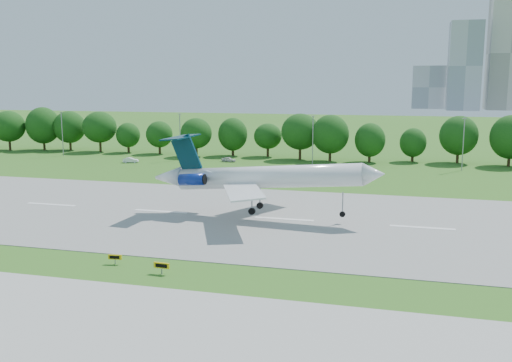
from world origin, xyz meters
The scene contains 10 objects.
ground centered at (0.00, 0.00, 0.00)m, with size 600.00×600.00×0.00m, color #34671B.
runway centered at (0.00, 25.00, 0.04)m, with size 400.00×45.00×0.08m, color gray.
tree_line centered at (0.00, 92.00, 6.19)m, with size 288.40×8.40×10.40m.
light_poles centered at (-2.50, 82.00, 6.34)m, with size 175.90×0.25×12.19m.
skyline centered at (100.16, 390.61, 30.46)m, with size 127.00×52.00×80.00m.
airliner centered at (15.70, 25.07, 6.38)m, with size 36.02×26.17×11.57m.
taxi_sign_centre centered at (12.39, -2.47, 0.95)m, with size 1.83×0.34×1.28m.
taxi_sign_right centered at (5.88, -0.72, 0.82)m, with size 1.59×0.39×1.11m.
service_vehicle_a centered at (-30.54, 74.31, 0.64)m, with size 1.36×3.90×1.28m, color white.
service_vehicle_b centered at (-6.80, 82.16, 0.63)m, with size 1.48×3.68×1.25m, color silver.
Camera 1 is at (37.22, -56.62, 20.48)m, focal length 40.00 mm.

